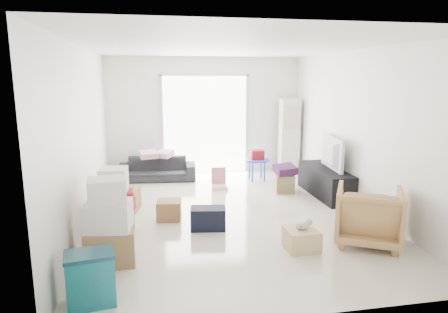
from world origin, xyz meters
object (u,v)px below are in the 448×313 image
Objects in this scene: tv_console at (325,182)px; wood_crate at (301,239)px; ac_tower at (289,136)px; ottoman at (285,183)px; storage_bins at (91,278)px; kids_table at (257,159)px; armchair at (369,213)px; television at (326,165)px; sofa at (157,165)px.

wood_crate is (-1.35, -2.25, -0.13)m from tv_console.
ac_tower is 1.85m from ottoman.
storage_bins is 5.36m from kids_table.
ottoman is at bearing -54.28° from armchair.
television reaches higher than storage_bins.
sofa reaches higher than tv_console.
kids_table is (-0.93, -0.57, -0.39)m from ac_tower.
wood_crate is (-0.66, -2.61, -0.04)m from ottoman.
wood_crate is at bearing 18.54° from storage_bins.
tv_console is 2.25m from armchair.
kids_table reaches higher than sofa.
armchair is 2.07× the size of wood_crate.
kids_table is (2.92, 4.49, 0.21)m from storage_bins.
armchair is at bearing 175.64° from television.
storage_bins is (-3.52, -0.89, -0.16)m from armchair.
television reaches higher than ottoman.
tv_console is 1.52× the size of television.
armchair is 3.63m from storage_bins.
ac_tower is 4.92× the size of ottoman.
armchair is at bearing -94.59° from ac_tower.
armchair is at bearing 2.12° from wood_crate.
sofa is 4.88m from armchair.
wood_crate is at bearing -61.15° from sofa.
ac_tower is at bearing 52.73° from storage_bins.
sofa is (-3.15, 1.81, 0.06)m from tv_console.
wood_crate is at bearing -95.83° from kids_table.
kids_table is at bearing -6.07° from sofa.
tv_console is 0.34m from television.
sofa is (-3.10, -0.15, -0.54)m from ac_tower.
kids_table is at bearing 40.81° from television.
wood_crate is at bearing -104.25° from ottoman.
ac_tower is 1.04× the size of sofa.
storage_bins is at bearing 134.01° from television.
ac_tower reaches higher than sofa.
ac_tower reaches higher than kids_table.
storage_bins is at bearing -127.27° from ac_tower.
wood_crate is (-0.37, -3.63, -0.34)m from kids_table.
storage_bins reaches higher than tv_console.
television reaches higher than sofa.
television is (0.05, -1.96, -0.27)m from ac_tower.
armchair is 1.57× the size of storage_bins.
storage_bins is at bearing -93.75° from sofa.
sofa is at bearing 169.04° from kids_table.
ottoman is (-0.30, 2.58, -0.25)m from armchair.
television is 0.62× the size of sofa.
storage_bins is at bearing -161.46° from wood_crate.
ac_tower is 4.46m from wood_crate.
sofa is at bearing 65.70° from television.
tv_console is 3.86× the size of wood_crate.
tv_console is at bearing 38.49° from storage_bins.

